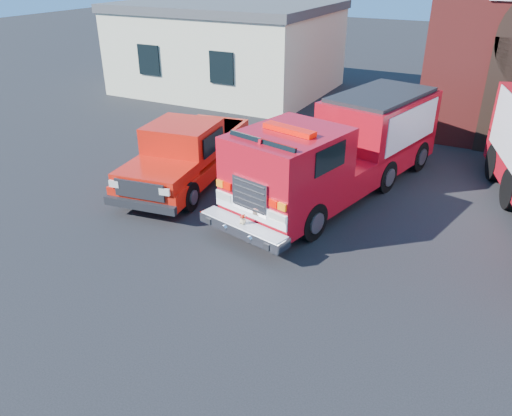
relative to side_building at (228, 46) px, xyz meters
The scene contains 4 objects.
ground 15.96m from the side_building, 55.30° to the right, with size 100.00×100.00×0.00m, color black.
side_building is the anchor object (origin of this frame).
fire_engine 13.68m from the side_building, 45.64° to the right, with size 4.34×8.93×2.65m.
pickup_truck 12.28m from the side_building, 65.71° to the right, with size 2.93×6.17×1.94m.
Camera 1 is at (4.64, -10.12, 6.40)m, focal length 35.00 mm.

